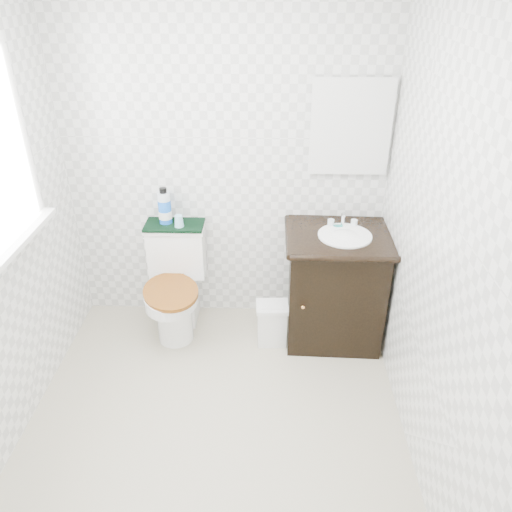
# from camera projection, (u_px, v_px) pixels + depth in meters

# --- Properties ---
(floor) EXTENTS (2.40, 2.40, 0.00)m
(floor) POSITION_uv_depth(u_px,v_px,m) (214.00, 428.00, 2.90)
(floor) COLOR #ADA78B
(floor) RESTS_ON ground
(wall_back) EXTENTS (2.40, 0.00, 2.40)m
(wall_back) POSITION_uv_depth(u_px,v_px,m) (225.00, 162.00, 3.35)
(wall_back) COLOR white
(wall_back) RESTS_ON ground
(wall_front) EXTENTS (2.40, 0.00, 2.40)m
(wall_front) POSITION_uv_depth(u_px,v_px,m) (146.00, 474.00, 1.27)
(wall_front) COLOR white
(wall_front) RESTS_ON ground
(wall_right) EXTENTS (0.00, 2.40, 2.40)m
(wall_right) POSITION_uv_depth(u_px,v_px,m) (443.00, 251.00, 2.28)
(wall_right) COLOR white
(wall_right) RESTS_ON ground
(mirror) EXTENTS (0.50, 0.02, 0.60)m
(mirror) POSITION_uv_depth(u_px,v_px,m) (351.00, 127.00, 3.19)
(mirror) COLOR silver
(mirror) RESTS_ON wall_back
(toilet) EXTENTS (0.47, 0.67, 0.77)m
(toilet) POSITION_uv_depth(u_px,v_px,m) (176.00, 287.00, 3.59)
(toilet) COLOR white
(toilet) RESTS_ON floor
(vanity) EXTENTS (0.69, 0.60, 0.92)m
(vanity) POSITION_uv_depth(u_px,v_px,m) (335.00, 284.00, 3.45)
(vanity) COLOR black
(vanity) RESTS_ON floor
(trash_bin) EXTENTS (0.23, 0.19, 0.32)m
(trash_bin) POSITION_uv_depth(u_px,v_px,m) (272.00, 323.00, 3.51)
(trash_bin) COLOR white
(trash_bin) RESTS_ON floor
(towel) EXTENTS (0.41, 0.22, 0.02)m
(towel) POSITION_uv_depth(u_px,v_px,m) (174.00, 225.00, 3.47)
(towel) COLOR black
(towel) RESTS_ON toilet
(mouthwash_bottle) EXTENTS (0.09, 0.09, 0.26)m
(mouthwash_bottle) POSITION_uv_depth(u_px,v_px,m) (165.00, 207.00, 3.43)
(mouthwash_bottle) COLOR blue
(mouthwash_bottle) RESTS_ON towel
(cup) EXTENTS (0.07, 0.07, 0.08)m
(cup) POSITION_uv_depth(u_px,v_px,m) (179.00, 221.00, 3.42)
(cup) COLOR #90D2EC
(cup) RESTS_ON towel
(soap_bar) EXTENTS (0.08, 0.05, 0.02)m
(soap_bar) POSITION_uv_depth(u_px,v_px,m) (338.00, 226.00, 3.34)
(soap_bar) COLOR #166C64
(soap_bar) RESTS_ON vanity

